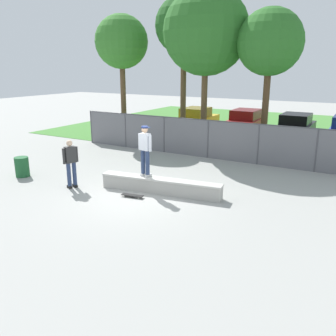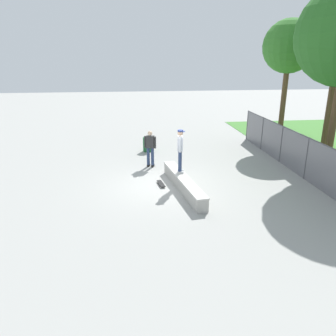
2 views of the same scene
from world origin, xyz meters
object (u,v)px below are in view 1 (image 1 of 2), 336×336
Objects in this scene: car_yellow at (196,119)px; car_black at (295,127)px; skateboarder at (145,149)px; car_red at (246,122)px; tree_near_left at (122,43)px; trash_bin at (22,167)px; skateboard at (132,195)px; concrete_ledge at (160,186)px; tree_far at (270,43)px; bystander at (71,162)px; tree_near_right at (184,26)px; tree_mid at (206,32)px.

car_black is at bearing -0.16° from car_yellow.
skateboarder is 13.01m from car_red.
car_red is (5.98, 5.56, -4.91)m from tree_near_left.
skateboard is at bearing 2.31° from trash_bin.
car_black is (2.28, 12.28, 0.56)m from concrete_ledge.
tree_near_left is at bearing -152.16° from car_black.
tree_far is 3.87× the size of bystander.
tree_far is (4.95, -0.82, -1.05)m from tree_near_right.
skateboard is at bearing -88.23° from car_red.
tree_near_right is (-2.67, 8.92, 6.43)m from skateboard.
tree_far is at bearing 74.29° from skateboard.
tree_far is 10.63m from bystander.
car_red reaches higher than trash_bin.
skateboard is at bearing -73.32° from tree_near_right.
tree_near_left is at bearing 130.92° from skateboarder.
tree_near_right is at bearing 170.62° from tree_far.
car_yellow is 13.48m from trash_bin.
car_black is at bearing 37.20° from tree_near_right.
car_black is 15.73m from trash_bin.
tree_far is 6.86m from car_black.
concrete_ledge is 1.08m from skateboard.
car_yellow is (-3.84, 12.35, -0.74)m from skateboarder.
tree_near_right is at bearing 112.23° from concrete_ledge.
concrete_ledge is at bearing -100.51° from car_black.
tree_near_right reaches higher than trash_bin.
tree_mid is (5.39, -0.09, 0.33)m from tree_near_left.
tree_near_left is at bearing 127.91° from skateboard.
bystander is (-5.45, -13.41, 0.17)m from car_black.
car_black is 5.15× the size of trash_bin.
tree_near_right reaches higher than concrete_ledge.
tree_near_right is at bearing 10.41° from tree_near_left.
skateboarder is 8.55m from tree_far.
tree_mid is 1.97× the size of car_yellow.
tree_far reaches higher than car_black.
skateboard is 11.87m from tree_near_left.
tree_far is 12.39m from trash_bin.
car_yellow is (-6.10, 5.06, -4.61)m from tree_far.
bystander is at bearing -112.12° from car_black.
concrete_ledge is 0.62× the size of tree_near_left.
tree_far is at bearing -64.59° from car_red.
tree_near_right is 4.48× the size of bystander.
skateboard is 0.12× the size of tree_far.
tree_mid is at bearing 102.63° from concrete_ledge.
skateboard is 0.20× the size of car_yellow.
tree_near_left reaches higher than car_red.
car_yellow and car_black have the same top height.
skateboarder is at bearing -88.02° from car_red.
tree_far is (2.25, 7.29, 3.87)m from skateboarder.
tree_near_left is (-7.03, 7.37, 5.47)m from concrete_ledge.
tree_near_left is 0.90× the size of tree_near_right.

